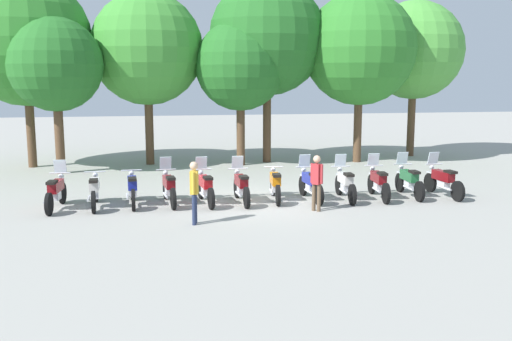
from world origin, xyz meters
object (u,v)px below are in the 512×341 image
(motorcycle_4, at_px, (205,187))
(tree_3, at_px, (240,66))
(motorcycle_0, at_px, (56,191))
(tree_5, at_px, (360,49))
(motorcycle_2, at_px, (132,188))
(tree_2, at_px, (147,49))
(motorcycle_1, at_px, (95,190))
(motorcycle_9, at_px, (378,182))
(motorcycle_10, at_px, (409,181))
(motorcycle_11, at_px, (443,180))
(motorcycle_3, at_px, (169,187))
(person_1, at_px, (194,188))
(tree_6, at_px, (414,50))
(tree_4, at_px, (267,37))
(motorcycle_6, at_px, (275,184))
(motorcycle_8, at_px, (345,183))
(motorcycle_5, at_px, (241,186))
(motorcycle_7, at_px, (310,184))
(person_0, at_px, (317,179))
(tree_1, at_px, (55,65))
(tree_0, at_px, (25,40))

(motorcycle_4, relative_size, tree_3, 0.35)
(motorcycle_0, distance_m, tree_5, 14.71)
(motorcycle_2, relative_size, tree_2, 0.30)
(tree_5, bearing_deg, motorcycle_1, -145.64)
(motorcycle_9, distance_m, tree_2, 12.01)
(motorcycle_10, relative_size, motorcycle_11, 1.00)
(motorcycle_3, height_order, person_1, person_1)
(motorcycle_10, relative_size, tree_6, 0.30)
(motorcycle_2, bearing_deg, tree_4, -38.85)
(motorcycle_2, relative_size, motorcycle_4, 1.00)
(motorcycle_6, distance_m, motorcycle_9, 3.29)
(motorcycle_8, distance_m, person_1, 5.39)
(motorcycle_6, bearing_deg, tree_5, -29.98)
(motorcycle_4, bearing_deg, motorcycle_5, -99.09)
(motorcycle_3, relative_size, motorcycle_4, 1.00)
(motorcycle_6, height_order, motorcycle_7, motorcycle_7)
(motorcycle_8, bearing_deg, person_0, 139.07)
(motorcycle_6, distance_m, tree_6, 13.12)
(motorcycle_7, bearing_deg, tree_2, 27.12)
(tree_4, height_order, tree_6, tree_4)
(motorcycle_0, bearing_deg, motorcycle_9, -86.22)
(motorcycle_8, bearing_deg, motorcycle_2, 89.85)
(motorcycle_5, bearing_deg, motorcycle_9, -94.29)
(motorcycle_3, relative_size, person_0, 1.35)
(person_0, distance_m, tree_3, 9.63)
(motorcycle_8, bearing_deg, tree_4, 9.05)
(motorcycle_3, height_order, tree_3, tree_3)
(tree_1, distance_m, tree_2, 4.00)
(tree_6, bearing_deg, motorcycle_1, -147.77)
(motorcycle_2, distance_m, person_1, 3.16)
(motorcycle_1, distance_m, motorcycle_6, 5.46)
(motorcycle_6, bearing_deg, tree_3, 5.66)
(motorcycle_1, distance_m, motorcycle_9, 8.74)
(motorcycle_0, relative_size, motorcycle_6, 1.00)
(motorcycle_2, distance_m, tree_6, 16.26)
(motorcycle_4, relative_size, motorcycle_10, 1.00)
(motorcycle_9, relative_size, tree_6, 0.30)
(motorcycle_4, distance_m, tree_2, 9.63)
(motorcycle_1, relative_size, tree_5, 0.29)
(motorcycle_11, relative_size, tree_1, 0.36)
(motorcycle_8, xyz_separation_m, tree_4, (-0.86, 8.32, 4.98))
(motorcycle_7, height_order, person_0, person_0)
(motorcycle_1, height_order, motorcycle_6, same)
(motorcycle_5, relative_size, tree_3, 0.35)
(tree_3, xyz_separation_m, tree_5, (5.31, 0.03, 0.73))
(motorcycle_2, height_order, tree_5, tree_5)
(motorcycle_6, xyz_separation_m, person_0, (0.86, -1.64, 0.43))
(motorcycle_7, bearing_deg, tree_0, 46.00)
(motorcycle_3, distance_m, motorcycle_6, 3.28)
(motorcycle_4, xyz_separation_m, tree_1, (-5.18, 6.58, 3.74))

